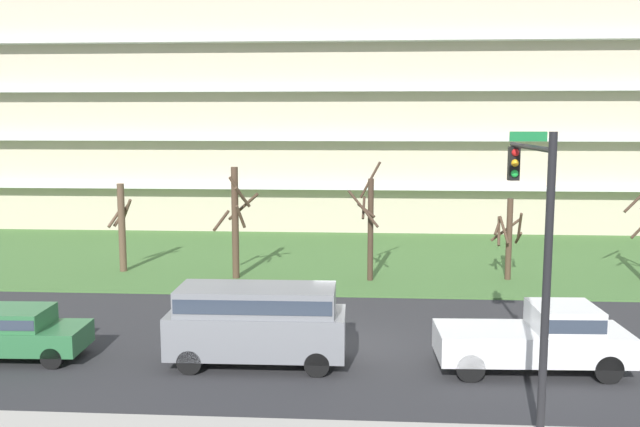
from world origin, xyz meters
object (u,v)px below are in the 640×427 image
(tree_left, at_px, (236,220))
(van_gray_near_left, at_px, (257,319))
(tree_far_left, at_px, (122,226))
(tree_right, at_px, (508,237))
(tree_center, at_px, (370,224))
(pickup_white_center_right, at_px, (540,337))
(sedan_green_center_left, at_px, (12,331))
(traffic_signal_mast, at_px, (534,230))

(tree_left, bearing_deg, van_gray_near_left, -76.14)
(tree_far_left, height_order, tree_right, tree_far_left)
(tree_center, height_order, pickup_white_center_right, tree_center)
(sedan_green_center_left, bearing_deg, tree_center, 42.92)
(tree_far_left, distance_m, tree_right, 17.95)
(tree_right, distance_m, traffic_signal_mast, 15.20)
(tree_right, bearing_deg, tree_far_left, 178.31)
(tree_center, relative_size, tree_right, 1.44)
(van_gray_near_left, xyz_separation_m, traffic_signal_mast, (7.10, -3.33, 3.25))
(tree_center, distance_m, sedan_green_center_left, 15.39)
(van_gray_near_left, xyz_separation_m, sedan_green_center_left, (-7.49, -0.00, -0.52))
(tree_right, bearing_deg, traffic_signal_mast, -99.58)
(tree_left, relative_size, pickup_white_center_right, 0.94)
(tree_left, height_order, pickup_white_center_right, tree_left)
(pickup_white_center_right, bearing_deg, tree_right, 80.86)
(tree_far_left, xyz_separation_m, tree_right, (17.94, -0.53, -0.21))
(sedan_green_center_left, bearing_deg, tree_right, 31.89)
(tree_left, bearing_deg, tree_center, -0.89)
(pickup_white_center_right, bearing_deg, tree_center, 112.03)
(tree_right, xyz_separation_m, van_gray_near_left, (-9.59, -11.43, -0.62))
(tree_center, height_order, van_gray_near_left, tree_center)
(tree_far_left, relative_size, tree_center, 0.79)
(tree_left, relative_size, traffic_signal_mast, 0.74)
(tree_right, bearing_deg, pickup_white_center_right, -96.96)
(pickup_white_center_right, bearing_deg, tree_left, 132.87)
(tree_far_left, bearing_deg, tree_left, -10.87)
(tree_center, xyz_separation_m, pickup_white_center_right, (4.84, -10.77, -1.60))
(tree_center, relative_size, sedan_green_center_left, 1.21)
(pickup_white_center_right, xyz_separation_m, traffic_signal_mast, (-1.10, -3.34, 3.63))
(tree_far_left, xyz_separation_m, pickup_white_center_right, (16.54, -11.95, -1.21))
(tree_center, bearing_deg, traffic_signal_mast, -75.14)
(tree_right, distance_m, van_gray_near_left, 14.94)
(tree_far_left, bearing_deg, tree_center, -5.77)
(tree_center, height_order, traffic_signal_mast, traffic_signal_mast)
(sedan_green_center_left, bearing_deg, tree_left, 64.24)
(tree_left, bearing_deg, traffic_signal_mast, -55.44)
(tree_center, xyz_separation_m, van_gray_near_left, (-3.36, -10.78, -1.22))
(tree_left, xyz_separation_m, sedan_green_center_left, (-4.81, -10.87, -1.87))
(traffic_signal_mast, bearing_deg, tree_center, 104.86)
(van_gray_near_left, height_order, traffic_signal_mast, traffic_signal_mast)
(tree_left, relative_size, sedan_green_center_left, 1.15)
(tree_center, distance_m, tree_right, 6.30)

